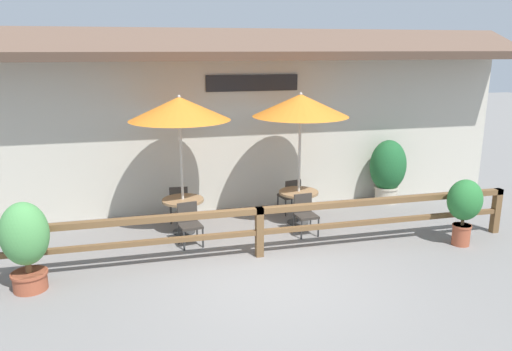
{
  "coord_description": "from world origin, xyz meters",
  "views": [
    {
      "loc": [
        -2.19,
        -7.35,
        3.79
      ],
      "look_at": [
        0.06,
        1.54,
        1.43
      ],
      "focal_mm": 35.0,
      "sensor_mm": 36.0,
      "label": 1
    }
  ],
  "objects_px": {
    "dining_table_middle": "(299,198)",
    "chair_near_wallside": "(179,202)",
    "patio_umbrella_middle": "(301,105)",
    "chair_near_streetside": "(189,222)",
    "potted_plant_broad_leaf": "(25,241)",
    "chair_middle_wallside": "(290,194)",
    "potted_plant_entrance_palm": "(388,169)",
    "potted_plant_small_flowering": "(464,205)",
    "chair_middle_streetside": "(305,213)",
    "dining_table_near": "(183,206)",
    "patio_umbrella_near": "(179,109)"
  },
  "relations": [
    {
      "from": "dining_table_near",
      "to": "potted_plant_entrance_palm",
      "type": "height_order",
      "value": "potted_plant_entrance_palm"
    },
    {
      "from": "patio_umbrella_middle",
      "to": "dining_table_near",
      "type": "bearing_deg",
      "value": 179.19
    },
    {
      "from": "dining_table_middle",
      "to": "chair_middle_streetside",
      "type": "distance_m",
      "value": 0.68
    },
    {
      "from": "dining_table_near",
      "to": "dining_table_middle",
      "type": "relative_size",
      "value": 1.0
    },
    {
      "from": "potted_plant_small_flowering",
      "to": "chair_middle_wallside",
      "type": "bearing_deg",
      "value": 135.27
    },
    {
      "from": "chair_middle_streetside",
      "to": "patio_umbrella_middle",
      "type": "bearing_deg",
      "value": 77.89
    },
    {
      "from": "chair_middle_streetside",
      "to": "potted_plant_broad_leaf",
      "type": "bearing_deg",
      "value": -171.04
    },
    {
      "from": "patio_umbrella_middle",
      "to": "chair_near_streetside",
      "type": "bearing_deg",
      "value": -165.04
    },
    {
      "from": "patio_umbrella_middle",
      "to": "potted_plant_broad_leaf",
      "type": "height_order",
      "value": "patio_umbrella_middle"
    },
    {
      "from": "chair_middle_wallside",
      "to": "potted_plant_broad_leaf",
      "type": "bearing_deg",
      "value": 15.13
    },
    {
      "from": "dining_table_middle",
      "to": "chair_near_wallside",
      "type": "bearing_deg",
      "value": 163.93
    },
    {
      "from": "patio_umbrella_near",
      "to": "chair_near_streetside",
      "type": "relative_size",
      "value": 3.44
    },
    {
      "from": "chair_near_wallside",
      "to": "dining_table_middle",
      "type": "height_order",
      "value": "chair_near_wallside"
    },
    {
      "from": "patio_umbrella_near",
      "to": "potted_plant_small_flowering",
      "type": "height_order",
      "value": "patio_umbrella_near"
    },
    {
      "from": "chair_near_wallside",
      "to": "patio_umbrella_middle",
      "type": "bearing_deg",
      "value": 169.47
    },
    {
      "from": "dining_table_near",
      "to": "chair_middle_wallside",
      "type": "bearing_deg",
      "value": 13.85
    },
    {
      "from": "dining_table_near",
      "to": "chair_near_streetside",
      "type": "distance_m",
      "value": 0.71
    },
    {
      "from": "potted_plant_broad_leaf",
      "to": "potted_plant_small_flowering",
      "type": "bearing_deg",
      "value": -0.33
    },
    {
      "from": "potted_plant_small_flowering",
      "to": "chair_near_wallside",
      "type": "bearing_deg",
      "value": 152.61
    },
    {
      "from": "dining_table_middle",
      "to": "potted_plant_small_flowering",
      "type": "distance_m",
      "value": 3.37
    },
    {
      "from": "dining_table_middle",
      "to": "potted_plant_broad_leaf",
      "type": "distance_m",
      "value": 5.57
    },
    {
      "from": "chair_middle_streetside",
      "to": "potted_plant_entrance_palm",
      "type": "bearing_deg",
      "value": 25.29
    },
    {
      "from": "patio_umbrella_near",
      "to": "potted_plant_small_flowering",
      "type": "xyz_separation_m",
      "value": [
        5.24,
        -2.03,
        -1.78
      ]
    },
    {
      "from": "dining_table_middle",
      "to": "chair_middle_streetside",
      "type": "xyz_separation_m",
      "value": [
        -0.08,
        -0.67,
        -0.12
      ]
    },
    {
      "from": "potted_plant_broad_leaf",
      "to": "potted_plant_entrance_palm",
      "type": "height_order",
      "value": "potted_plant_entrance_palm"
    },
    {
      "from": "chair_near_wallside",
      "to": "dining_table_middle",
      "type": "distance_m",
      "value": 2.66
    },
    {
      "from": "chair_near_streetside",
      "to": "potted_plant_broad_leaf",
      "type": "bearing_deg",
      "value": -164.48
    },
    {
      "from": "dining_table_near",
      "to": "potted_plant_small_flowering",
      "type": "height_order",
      "value": "potted_plant_small_flowering"
    },
    {
      "from": "chair_middle_streetside",
      "to": "chair_middle_wallside",
      "type": "bearing_deg",
      "value": 80.19
    },
    {
      "from": "chair_middle_wallside",
      "to": "potted_plant_small_flowering",
      "type": "distance_m",
      "value": 3.79
    },
    {
      "from": "chair_near_streetside",
      "to": "potted_plant_small_flowering",
      "type": "relative_size",
      "value": 0.63
    },
    {
      "from": "chair_near_wallside",
      "to": "potted_plant_broad_leaf",
      "type": "distance_m",
      "value": 3.79
    },
    {
      "from": "chair_near_streetside",
      "to": "chair_near_wallside",
      "type": "relative_size",
      "value": 1.0
    },
    {
      "from": "chair_middle_wallside",
      "to": "potted_plant_entrance_palm",
      "type": "relative_size",
      "value": 0.53
    },
    {
      "from": "chair_near_streetside",
      "to": "potted_plant_small_flowering",
      "type": "bearing_deg",
      "value": -23.97
    },
    {
      "from": "chair_middle_streetside",
      "to": "potted_plant_broad_leaf",
      "type": "xyz_separation_m",
      "value": [
        -5.13,
        -1.28,
        0.37
      ]
    },
    {
      "from": "dining_table_near",
      "to": "potted_plant_broad_leaf",
      "type": "bearing_deg",
      "value": -143.55
    },
    {
      "from": "potted_plant_broad_leaf",
      "to": "potted_plant_entrance_palm",
      "type": "relative_size",
      "value": 0.93
    },
    {
      "from": "dining_table_near",
      "to": "chair_near_streetside",
      "type": "xyz_separation_m",
      "value": [
        0.04,
        -0.7,
        -0.12
      ]
    },
    {
      "from": "chair_near_wallside",
      "to": "potted_plant_entrance_palm",
      "type": "bearing_deg",
      "value": -172.19
    },
    {
      "from": "potted_plant_small_flowering",
      "to": "potted_plant_broad_leaf",
      "type": "bearing_deg",
      "value": 179.67
    },
    {
      "from": "dining_table_middle",
      "to": "chair_middle_wallside",
      "type": "xyz_separation_m",
      "value": [
        0.03,
        0.67,
        -0.12
      ]
    },
    {
      "from": "potted_plant_small_flowering",
      "to": "dining_table_near",
      "type": "bearing_deg",
      "value": 158.86
    },
    {
      "from": "chair_near_wallside",
      "to": "chair_middle_wallside",
      "type": "xyz_separation_m",
      "value": [
        2.58,
        -0.07,
        0.0
      ]
    },
    {
      "from": "chair_middle_streetside",
      "to": "potted_plant_broad_leaf",
      "type": "relative_size",
      "value": 0.57
    },
    {
      "from": "potted_plant_small_flowering",
      "to": "potted_plant_entrance_palm",
      "type": "distance_m",
      "value": 2.93
    },
    {
      "from": "chair_near_streetside",
      "to": "chair_middle_wallside",
      "type": "bearing_deg",
      "value": 18.23
    },
    {
      "from": "patio_umbrella_near",
      "to": "potted_plant_entrance_palm",
      "type": "relative_size",
      "value": 1.82
    },
    {
      "from": "chair_near_streetside",
      "to": "potted_plant_broad_leaf",
      "type": "height_order",
      "value": "potted_plant_broad_leaf"
    },
    {
      "from": "dining_table_middle",
      "to": "potted_plant_small_flowering",
      "type": "height_order",
      "value": "potted_plant_small_flowering"
    }
  ]
}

